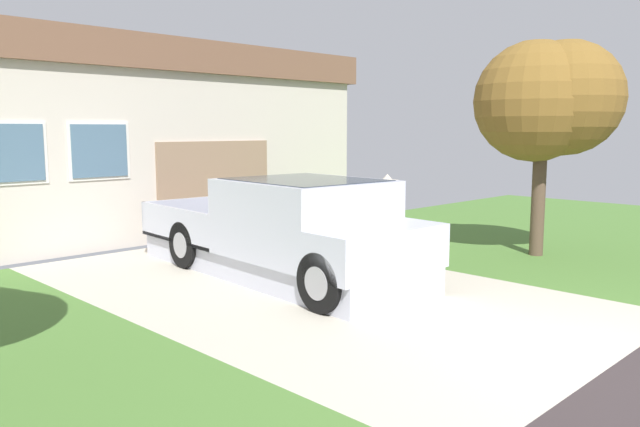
% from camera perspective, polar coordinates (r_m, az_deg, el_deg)
% --- Properties ---
extents(pickup_truck, '(2.40, 5.65, 1.60)m').
position_cam_1_polar(pickup_truck, '(9.89, -2.26, -1.79)').
color(pickup_truck, silver).
rests_on(pickup_truck, ground).
extents(person_with_hat, '(0.49, 0.38, 1.64)m').
position_cam_1_polar(person_with_hat, '(10.29, 6.10, -0.13)').
color(person_with_hat, '#333842').
rests_on(person_with_hat, ground).
extents(handbag, '(0.29, 0.19, 0.42)m').
position_cam_1_polar(handbag, '(10.20, 6.03, -4.97)').
color(handbag, brown).
rests_on(handbag, ground).
extents(house_with_garage, '(10.98, 6.82, 4.25)m').
position_cam_1_polar(house_with_garage, '(16.43, -19.04, 6.51)').
color(house_with_garage, beige).
rests_on(house_with_garage, ground).
extents(neighbor_tree, '(2.47, 2.55, 3.97)m').
position_cam_1_polar(neighbor_tree, '(12.29, 20.09, 9.64)').
color(neighbor_tree, brown).
rests_on(neighbor_tree, ground).
extents(wheeled_trash_bin, '(0.60, 0.72, 1.09)m').
position_cam_1_polar(wheeled_trash_bin, '(13.67, -0.74, 0.22)').
color(wheeled_trash_bin, '#424247').
rests_on(wheeled_trash_bin, ground).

